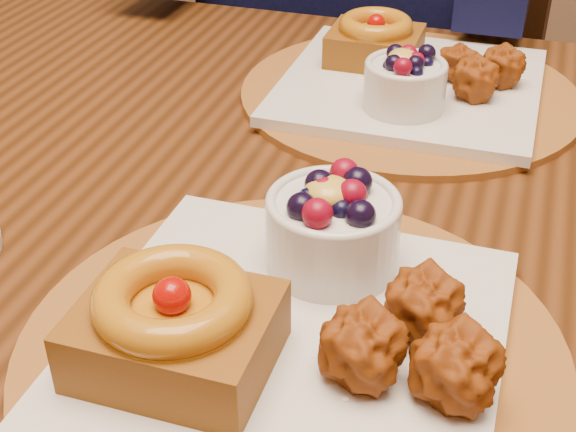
# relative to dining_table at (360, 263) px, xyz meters

# --- Properties ---
(dining_table) EXTENTS (1.60, 0.90, 0.76)m
(dining_table) POSITION_rel_dining_table_xyz_m (0.00, 0.00, 0.00)
(dining_table) COLOR #361B09
(dining_table) RESTS_ON ground
(place_setting_near) EXTENTS (0.38, 0.38, 0.09)m
(place_setting_near) POSITION_rel_dining_table_xyz_m (-0.00, -0.21, 0.11)
(place_setting_near) COLOR brown
(place_setting_near) RESTS_ON dining_table
(place_setting_far) EXTENTS (0.38, 0.38, 0.08)m
(place_setting_far) POSITION_rel_dining_table_xyz_m (-0.00, 0.22, 0.10)
(place_setting_far) COLOR brown
(place_setting_far) RESTS_ON dining_table
(chair_far) EXTENTS (0.55, 0.55, 0.97)m
(chair_far) POSITION_rel_dining_table_xyz_m (-0.12, 0.78, -0.14)
(chair_far) COLOR black
(chair_far) RESTS_ON ground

